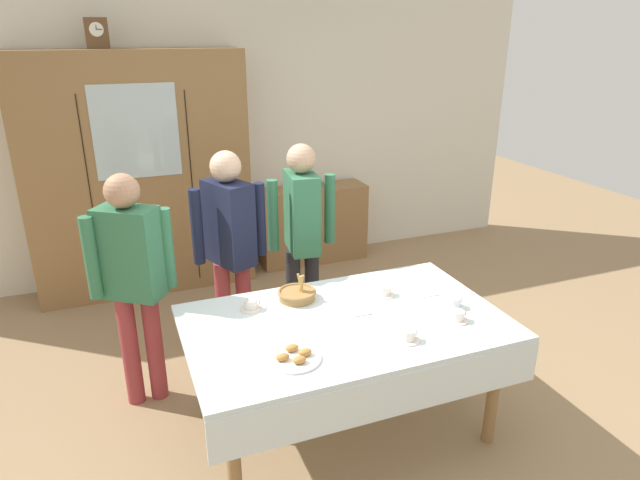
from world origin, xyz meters
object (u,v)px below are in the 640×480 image
object	(u,v)px
book_stack	(312,184)
pastry_plate	(294,357)
tea_cup_far_right	(251,305)
person_near_right_end	(302,228)
tea_cup_mid_left	(384,291)
bread_basket	(297,294)
bookshelf_low	(313,224)
wall_cabinet	(140,176)
person_behind_table_left	(230,239)
person_by_cabinet	(132,271)
spoon_far_right	(366,315)
mantel_clock	(97,33)
tea_cup_near_right	(457,316)
dining_table	(348,337)
tea_cup_back_edge	(408,336)
spoon_far_left	(434,295)
tea_cup_near_left	(454,303)

from	to	relation	value
book_stack	pastry_plate	world-z (taller)	book_stack
tea_cup_far_right	person_near_right_end	xyz separation A→B (m)	(0.59, 0.75, 0.17)
tea_cup_mid_left	bread_basket	distance (m)	0.55
bookshelf_low	tea_cup_mid_left	world-z (taller)	tea_cup_mid_left
wall_cabinet	person_behind_table_left	world-z (taller)	wall_cabinet
tea_cup_mid_left	person_by_cabinet	bearing A→B (deg)	159.37
pastry_plate	spoon_far_right	distance (m)	0.61
tea_cup_far_right	person_behind_table_left	xyz separation A→B (m)	(0.04, 0.70, 0.17)
spoon_far_right	person_by_cabinet	world-z (taller)	person_by_cabinet
mantel_clock	pastry_plate	xyz separation A→B (m)	(0.70, -2.83, -1.52)
tea_cup_mid_left	tea_cup_near_right	xyz separation A→B (m)	(0.24, -0.44, 0.00)
person_near_right_end	bookshelf_low	bearing A→B (deg)	66.83
bookshelf_low	tea_cup_near_right	distance (m)	2.87
mantel_clock	bookshelf_low	distance (m)	2.66
book_stack	wall_cabinet	bearing A→B (deg)	-178.27
bread_basket	mantel_clock	bearing A→B (deg)	112.88
bookshelf_low	person_behind_table_left	distance (m)	2.06
book_stack	pastry_plate	xyz separation A→B (m)	(-1.18, -2.88, -0.06)
dining_table	pastry_plate	world-z (taller)	pastry_plate
tea_cup_far_right	bread_basket	distance (m)	0.30
dining_table	wall_cabinet	xyz separation A→B (m)	(-0.90, 2.59, 0.42)
mantel_clock	tea_cup_back_edge	size ratio (longest dim) A/B	1.85
bookshelf_low	person_by_cabinet	size ratio (longest dim) A/B	0.73
mantel_clock	person_by_cabinet	world-z (taller)	mantel_clock
spoon_far_right	person_near_right_end	size ratio (longest dim) A/B	0.08
pastry_plate	person_behind_table_left	size ratio (longest dim) A/B	0.18
spoon_far_left	person_near_right_end	size ratio (longest dim) A/B	0.08
bread_basket	spoon_far_right	bearing A→B (deg)	-47.72
spoon_far_left	bookshelf_low	bearing A→B (deg)	87.00
spoon_far_right	person_by_cabinet	bearing A→B (deg)	149.04
bread_basket	dining_table	bearing A→B (deg)	-66.09
dining_table	tea_cup_near_left	size ratio (longest dim) A/B	13.96
bread_basket	tea_cup_far_right	bearing A→B (deg)	-175.41
tea_cup_back_edge	tea_cup_near_left	bearing A→B (deg)	27.43
pastry_plate	bookshelf_low	bearing A→B (deg)	67.75
person_by_cabinet	person_near_right_end	bearing A→B (deg)	14.79
dining_table	bread_basket	xyz separation A→B (m)	(-0.17, 0.39, 0.13)
person_by_cabinet	tea_cup_far_right	bearing A→B (deg)	-34.14
mantel_clock	tea_cup_mid_left	bearing A→B (deg)	-58.16
bookshelf_low	person_near_right_end	xyz separation A→B (m)	(-0.65, -1.53, 0.55)
tea_cup_near_right	spoon_far_left	size ratio (longest dim) A/B	1.09
person_behind_table_left	person_by_cabinet	bearing A→B (deg)	-157.59
mantel_clock	tea_cup_back_edge	distance (m)	3.51
bookshelf_low	tea_cup_back_edge	distance (m)	3.01
wall_cabinet	person_behind_table_left	size ratio (longest dim) A/B	1.38
tea_cup_near_right	spoon_far_right	distance (m)	0.52
spoon_far_right	tea_cup_mid_left	bearing A→B (deg)	41.07
spoon_far_left	wall_cabinet	bearing A→B (deg)	121.97
book_stack	tea_cup_near_left	bearing A→B (deg)	-92.23
dining_table	tea_cup_far_right	distance (m)	0.60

